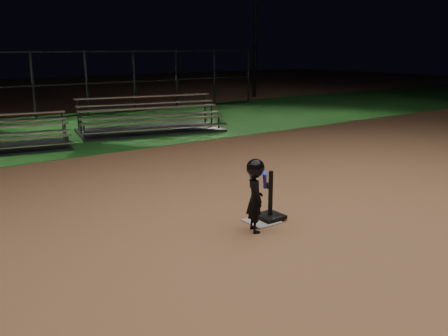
# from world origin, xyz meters

# --- Properties ---
(ground) EXTENTS (80.00, 80.00, 0.00)m
(ground) POSITION_xyz_m (0.00, 0.00, 0.00)
(ground) COLOR #B07750
(ground) RESTS_ON ground
(grass_strip) EXTENTS (60.00, 8.00, 0.01)m
(grass_strip) POSITION_xyz_m (0.00, 10.00, 0.01)
(grass_strip) COLOR #1C581C
(grass_strip) RESTS_ON ground
(home_plate) EXTENTS (0.45, 0.45, 0.02)m
(home_plate) POSITION_xyz_m (0.00, 0.00, 0.01)
(home_plate) COLOR beige
(home_plate) RESTS_ON ground
(batting_tee) EXTENTS (0.38, 0.38, 0.76)m
(batting_tee) POSITION_xyz_m (0.17, 0.01, 0.16)
(batting_tee) COLOR black
(batting_tee) RESTS_ON home_plate
(child_batter) EXTENTS (0.45, 0.57, 1.08)m
(child_batter) POSITION_xyz_m (-0.32, -0.22, 0.57)
(child_batter) COLOR black
(child_batter) RESTS_ON ground
(bleacher_right) EXTENTS (4.77, 3.03, 1.08)m
(bleacher_right) POSITION_xyz_m (2.32, 8.29, 0.22)
(bleacher_right) COLOR #B2B2B7
(bleacher_right) RESTS_ON ground
(backstop_fence) EXTENTS (20.08, 0.08, 2.50)m
(backstop_fence) POSITION_xyz_m (0.00, 13.00, 1.25)
(backstop_fence) COLOR #38383D
(backstop_fence) RESTS_ON ground
(light_pole_right) EXTENTS (0.90, 0.53, 8.30)m
(light_pole_right) POSITION_xyz_m (12.00, 14.94, 4.95)
(light_pole_right) COLOR #2D2D30
(light_pole_right) RESTS_ON ground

